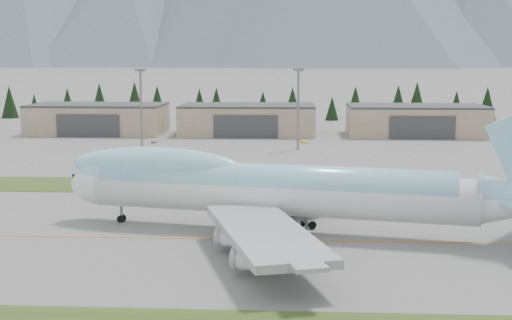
# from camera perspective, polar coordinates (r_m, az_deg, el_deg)

# --- Properties ---
(ground) EXTENTS (7000.00, 7000.00, 0.00)m
(ground) POSITION_cam_1_polar(r_m,az_deg,el_deg) (109.60, 1.80, -6.40)
(ground) COLOR slate
(ground) RESTS_ON ground
(grass_strip_far) EXTENTS (400.00, 18.00, 0.08)m
(grass_strip_far) POSITION_cam_1_polar(r_m,az_deg,el_deg) (153.55, 2.25, -2.16)
(grass_strip_far) COLOR #344A1A
(grass_strip_far) RESTS_ON ground
(taxiway_line_main) EXTENTS (400.00, 0.40, 0.02)m
(taxiway_line_main) POSITION_cam_1_polar(r_m,az_deg,el_deg) (109.60, 1.80, -6.40)
(taxiway_line_main) COLOR gold
(taxiway_line_main) RESTS_ON ground
(boeing_747_freighter) EXTENTS (81.42, 68.61, 21.35)m
(boeing_747_freighter) POSITION_cam_1_polar(r_m,az_deg,el_deg) (113.05, 1.47, -2.28)
(boeing_747_freighter) COLOR white
(boeing_747_freighter) RESTS_ON ground
(hangar_left) EXTENTS (48.00, 26.60, 10.80)m
(hangar_left) POSITION_cam_1_polar(r_m,az_deg,el_deg) (266.98, -12.51, 3.25)
(hangar_left) COLOR gray
(hangar_left) RESTS_ON ground
(hangar_center) EXTENTS (48.00, 26.60, 10.80)m
(hangar_center) POSITION_cam_1_polar(r_m,az_deg,el_deg) (257.49, -0.63, 3.27)
(hangar_center) COLOR gray
(hangar_center) RESTS_ON ground
(hangar_right) EXTENTS (48.00, 26.60, 10.80)m
(hangar_right) POSITION_cam_1_polar(r_m,az_deg,el_deg) (260.32, 12.68, 3.12)
(hangar_right) COLOR gray
(hangar_right) RESTS_ON ground
(floodlight_masts) EXTENTS (192.47, 9.82, 24.39)m
(floodlight_masts) POSITION_cam_1_polar(r_m,az_deg,el_deg) (216.05, 4.98, 5.19)
(floodlight_masts) COLOR slate
(floodlight_masts) RESTS_ON ground
(service_vehicle_a) EXTENTS (1.94, 4.04, 1.33)m
(service_vehicle_a) POSITION_cam_1_polar(r_m,az_deg,el_deg) (234.80, -8.14, 1.38)
(service_vehicle_a) COLOR silver
(service_vehicle_a) RESTS_ON ground
(service_vehicle_b) EXTENTS (3.26, 2.55, 1.03)m
(service_vehicle_b) POSITION_cam_1_polar(r_m,az_deg,el_deg) (232.65, 3.83, 1.38)
(service_vehicle_b) COLOR yellow
(service_vehicle_b) RESTS_ON ground
(service_vehicle_c) EXTENTS (1.76, 4.00, 1.14)m
(service_vehicle_c) POSITION_cam_1_polar(r_m,az_deg,el_deg) (256.36, 18.38, 1.61)
(service_vehicle_c) COLOR #ADAEB2
(service_vehicle_c) RESTS_ON ground
(conifer_belt) EXTENTS (267.70, 16.17, 16.92)m
(conifer_belt) POSITION_cam_1_polar(r_m,az_deg,el_deg) (318.59, 3.00, 4.59)
(conifer_belt) COLOR black
(conifer_belt) RESTS_ON ground
(mountain_ridge_rear) EXTENTS (4495.13, 1077.09, 538.55)m
(mountain_ridge_rear) POSITION_cam_1_polar(r_m,az_deg,el_deg) (3015.19, 4.12, 12.63)
(mountain_ridge_rear) COLOR #4B5664
(mountain_ridge_rear) RESTS_ON ground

